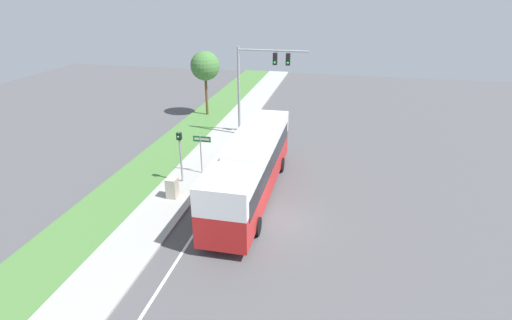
% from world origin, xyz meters
% --- Properties ---
extents(ground_plane, '(80.00, 80.00, 0.00)m').
position_xyz_m(ground_plane, '(0.00, 0.00, 0.00)').
color(ground_plane, '#4C4C4F').
extents(sidewalk, '(2.80, 80.00, 0.12)m').
position_xyz_m(sidewalk, '(-6.20, 0.00, 0.06)').
color(sidewalk, '#9E9E99').
rests_on(sidewalk, ground_plane).
extents(grass_verge, '(3.60, 80.00, 0.10)m').
position_xyz_m(grass_verge, '(-9.40, 0.00, 0.05)').
color(grass_verge, '#477538').
rests_on(grass_verge, ground_plane).
extents(lane_divider_near, '(0.14, 30.00, 0.01)m').
position_xyz_m(lane_divider_near, '(-3.60, 0.00, 0.00)').
color(lane_divider_near, silver).
rests_on(lane_divider_near, ground_plane).
extents(bus, '(2.69, 12.49, 3.77)m').
position_xyz_m(bus, '(-1.67, 2.37, 2.08)').
color(bus, red).
rests_on(bus, ground_plane).
extents(signal_gantry, '(5.58, 0.41, 7.30)m').
position_xyz_m(signal_gantry, '(-3.50, 12.63, 5.12)').
color(signal_gantry, '#939399').
rests_on(signal_gantry, ground_plane).
extents(pedestrian_signal, '(0.28, 0.34, 3.39)m').
position_xyz_m(pedestrian_signal, '(-6.34, 3.17, 2.28)').
color(pedestrian_signal, '#939399').
rests_on(pedestrian_signal, ground_plane).
extents(street_sign, '(1.19, 0.08, 2.76)m').
position_xyz_m(street_sign, '(-5.50, 4.63, 1.90)').
color(street_sign, '#939399').
rests_on(street_sign, ground_plane).
extents(utility_cabinet, '(0.60, 0.64, 1.21)m').
position_xyz_m(utility_cabinet, '(-6.10, 1.07, 0.72)').
color(utility_cabinet, '#B7B29E').
rests_on(utility_cabinet, sidewalk).
extents(roadside_tree, '(2.71, 2.71, 6.03)m').
position_xyz_m(roadside_tree, '(-9.53, 17.42, 4.74)').
color(roadside_tree, brown).
rests_on(roadside_tree, grass_verge).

